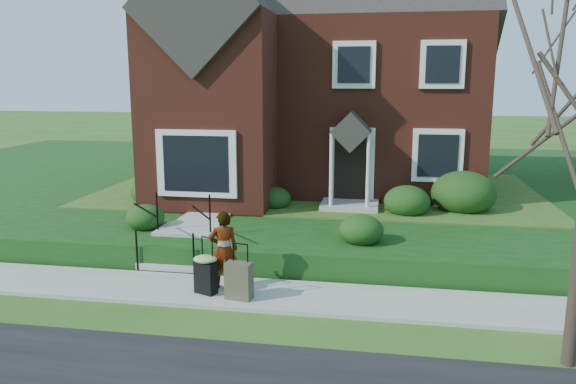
% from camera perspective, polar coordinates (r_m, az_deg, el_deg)
% --- Properties ---
extents(ground, '(120.00, 120.00, 0.00)m').
position_cam_1_polar(ground, '(11.21, -1.81, -10.62)').
color(ground, '#2D5119').
rests_on(ground, ground).
extents(sidewalk, '(60.00, 1.60, 0.08)m').
position_cam_1_polar(sidewalk, '(11.20, -1.82, -10.43)').
color(sidewalk, '#9E9B93').
rests_on(sidewalk, ground).
extents(terrace, '(44.00, 20.00, 0.60)m').
position_cam_1_polar(terrace, '(21.52, 14.65, 0.55)').
color(terrace, '#113B10').
rests_on(terrace, ground).
extents(walkway, '(1.20, 6.00, 0.06)m').
position_cam_1_polar(walkway, '(16.26, -6.94, -1.40)').
color(walkway, '#9E9B93').
rests_on(walkway, terrace).
extents(main_house, '(10.40, 10.20, 9.40)m').
position_cam_1_polar(main_house, '(19.96, 3.19, 14.40)').
color(main_house, maroon).
rests_on(main_house, terrace).
extents(front_steps, '(1.40, 2.02, 1.50)m').
position_cam_1_polar(front_steps, '(13.41, -10.79, -4.96)').
color(front_steps, '#9E9B93').
rests_on(front_steps, ground).
extents(foundation_shrubs, '(10.42, 5.02, 1.24)m').
position_cam_1_polar(foundation_shrubs, '(15.51, 5.09, -0.14)').
color(foundation_shrubs, '#15350F').
rests_on(foundation_shrubs, terrace).
extents(woman, '(0.66, 0.53, 1.57)m').
position_cam_1_polar(woman, '(11.30, -6.55, -5.85)').
color(woman, '#999999').
rests_on(woman, sidewalk).
extents(suitcase_black, '(0.58, 0.53, 1.13)m').
position_cam_1_polar(suitcase_black, '(11.15, -8.38, -8.02)').
color(suitcase_black, black).
rests_on(suitcase_black, sidewalk).
extents(suitcase_olive, '(0.54, 0.35, 1.08)m').
position_cam_1_polar(suitcase_olive, '(10.84, -5.00, -8.96)').
color(suitcase_olive, '#4B4632').
rests_on(suitcase_olive, sidewalk).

